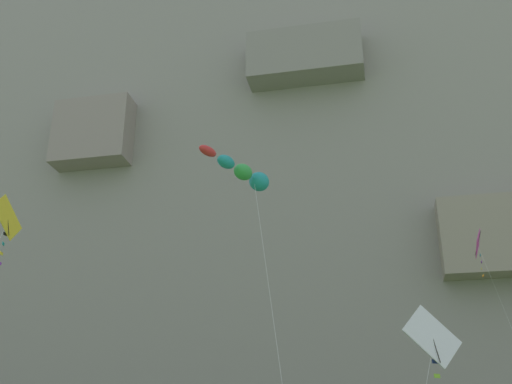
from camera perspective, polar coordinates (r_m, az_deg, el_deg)
cliff_face at (r=81.97m, az=6.08°, el=4.25°), size 180.00×32.96×81.29m
kite_diamond_high_center at (r=48.37m, az=19.85°, el=-4.79°), size 3.25×6.50×18.82m
kite_windsock_upper_mid at (r=23.60m, az=-1.06°, el=1.73°), size 3.73×4.35×13.56m
kite_diamond_low_center at (r=24.50m, az=15.89°, el=-12.89°), size 3.18×4.39×8.57m
kite_diamond_mid_right at (r=25.09m, az=-22.14°, el=-2.88°), size 0.55×4.39×12.48m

